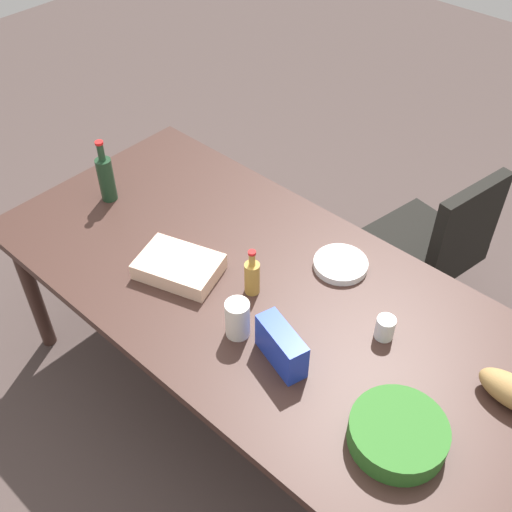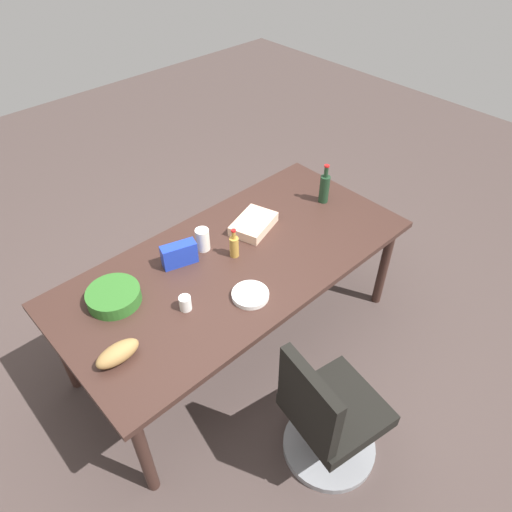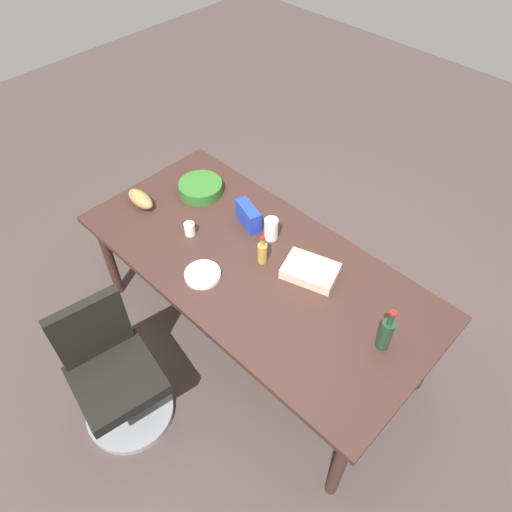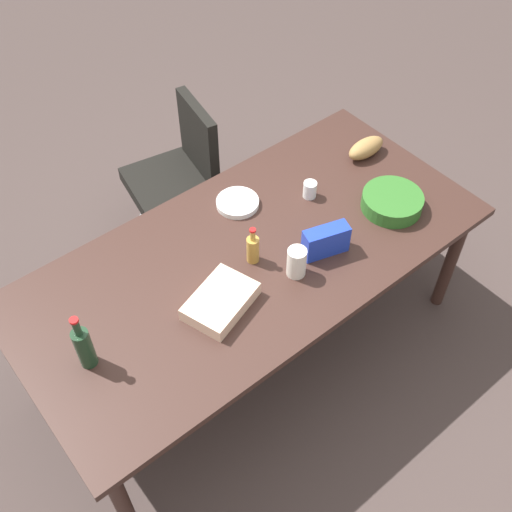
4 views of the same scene
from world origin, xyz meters
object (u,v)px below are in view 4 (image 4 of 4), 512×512
(bread_loaf, at_px, (366,148))
(salad_bowl, at_px, (392,202))
(office_chair, at_px, (178,190))
(conference_table, at_px, (251,263))
(mayo_jar, at_px, (297,262))
(dressing_bottle, at_px, (253,248))
(wine_bottle, at_px, (84,347))
(chip_bag_blue, at_px, (326,241))
(paper_cup, at_px, (310,190))
(paper_plate_stack, at_px, (238,203))
(sheet_cake, at_px, (221,301))

(bread_loaf, relative_size, salad_bowl, 0.77)
(office_chair, bearing_deg, conference_table, 78.06)
(mayo_jar, relative_size, dressing_bottle, 0.73)
(office_chair, relative_size, wine_bottle, 3.09)
(conference_table, relative_size, chip_bag_blue, 10.55)
(bread_loaf, relative_size, paper_cup, 2.67)
(conference_table, distance_m, chip_bag_blue, 0.38)
(bread_loaf, relative_size, wine_bottle, 0.79)
(office_chair, distance_m, chip_bag_blue, 1.32)
(salad_bowl, distance_m, dressing_bottle, 0.79)
(conference_table, relative_size, paper_plate_stack, 10.55)
(sheet_cake, relative_size, chip_bag_blue, 1.45)
(paper_plate_stack, bearing_deg, chip_bag_blue, 103.72)
(sheet_cake, height_order, dressing_bottle, dressing_bottle)
(sheet_cake, bearing_deg, dressing_bottle, -156.45)
(chip_bag_blue, relative_size, paper_cup, 2.44)
(paper_plate_stack, bearing_deg, bread_loaf, 170.41)
(office_chair, xyz_separation_m, mayo_jar, (0.13, 1.23, 0.51))
(chip_bag_blue, relative_size, dressing_bottle, 1.05)
(wine_bottle, bearing_deg, salad_bowl, 174.37)
(office_chair, xyz_separation_m, bread_loaf, (-0.74, 0.83, 0.48))
(office_chair, distance_m, mayo_jar, 1.33)
(dressing_bottle, bearing_deg, chip_bag_blue, 149.43)
(paper_cup, distance_m, paper_plate_stack, 0.38)
(paper_cup, distance_m, dressing_bottle, 0.53)
(sheet_cake, relative_size, mayo_jar, 2.08)
(office_chair, bearing_deg, salad_bowl, 114.07)
(wine_bottle, bearing_deg, office_chair, -136.67)
(office_chair, distance_m, salad_bowl, 1.40)
(dressing_bottle, bearing_deg, office_chair, -102.56)
(office_chair, bearing_deg, paper_plate_stack, 85.26)
(wine_bottle, relative_size, dressing_bottle, 1.45)
(sheet_cake, distance_m, bread_loaf, 1.29)
(paper_cup, bearing_deg, office_chair, -72.77)
(office_chair, xyz_separation_m, salad_bowl, (-0.54, 1.21, 0.47))
(bread_loaf, distance_m, wine_bottle, 1.86)
(bread_loaf, relative_size, mayo_jar, 1.56)
(bread_loaf, relative_size, paper_plate_stack, 1.09)
(conference_table, xyz_separation_m, wine_bottle, (0.90, 0.05, 0.19))
(mayo_jar, height_order, salad_bowl, mayo_jar)
(paper_plate_stack, bearing_deg, paper_cup, 151.04)
(dressing_bottle, bearing_deg, conference_table, -117.76)
(chip_bag_blue, bearing_deg, dressing_bottle, -30.57)
(bread_loaf, height_order, salad_bowl, bread_loaf)
(wine_bottle, bearing_deg, mayo_jar, 169.58)
(salad_bowl, distance_m, chip_bag_blue, 0.47)
(sheet_cake, height_order, paper_plate_stack, sheet_cake)
(salad_bowl, bearing_deg, sheet_cake, -2.62)
(bread_loaf, bearing_deg, dressing_bottle, 11.96)
(bread_loaf, bearing_deg, conference_table, 10.05)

